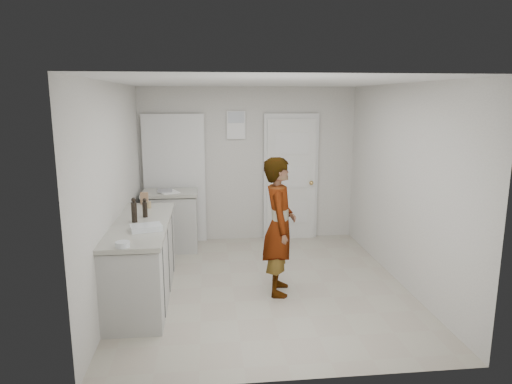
{
  "coord_description": "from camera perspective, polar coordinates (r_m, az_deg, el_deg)",
  "views": [
    {
      "loc": [
        -0.67,
        -5.37,
        2.32
      ],
      "look_at": [
        -0.05,
        0.4,
        1.12
      ],
      "focal_mm": 32.0,
      "sensor_mm": 36.0,
      "label": 1
    }
  ],
  "objects": [
    {
      "name": "room_shell",
      "position": [
        7.45,
        -2.24,
        1.62
      ],
      "size": [
        4.0,
        4.0,
        4.0
      ],
      "color": "beige",
      "rests_on": "ground"
    },
    {
      "name": "egg_bowl",
      "position": [
        4.56,
        -16.35,
        -6.3
      ],
      "size": [
        0.14,
        0.14,
        0.05
      ],
      "color": "silver",
      "rests_on": "main_counter"
    },
    {
      "name": "spice_jar",
      "position": [
        6.05,
        -13.23,
        -1.58
      ],
      "size": [
        0.05,
        0.05,
        0.08
      ],
      "primitive_type": "cylinder",
      "color": "tan",
      "rests_on": "main_counter"
    },
    {
      "name": "cake_mix_box",
      "position": [
        6.27,
        -13.78,
        -0.78
      ],
      "size": [
        0.1,
        0.05,
        0.16
      ],
      "primitive_type": "cube",
      "rotation": [
        0.0,
        0.0,
        -0.03
      ],
      "color": "#9B6F4D",
      "rests_on": "main_counter"
    },
    {
      "name": "ground",
      "position": [
        5.89,
        0.91,
        -11.56
      ],
      "size": [
        4.0,
        4.0,
        0.0
      ],
      "primitive_type": "plane",
      "color": "#B0A694",
      "rests_on": "ground"
    },
    {
      "name": "main_counter",
      "position": [
        5.56,
        -13.99,
        -8.61
      ],
      "size": [
        0.64,
        1.96,
        0.93
      ],
      "color": "#B7B6B2",
      "rests_on": "ground"
    },
    {
      "name": "side_counter",
      "position": [
        7.19,
        -10.58,
        -3.8
      ],
      "size": [
        0.84,
        0.61,
        0.93
      ],
      "color": "#B7B6B2",
      "rests_on": "ground"
    },
    {
      "name": "person",
      "position": [
        5.43,
        2.93,
        -4.3
      ],
      "size": [
        0.47,
        0.65,
        1.65
      ],
      "primitive_type": "imported",
      "rotation": [
        0.0,
        0.0,
        1.44
      ],
      "color": "silver",
      "rests_on": "ground"
    },
    {
      "name": "oil_cruet_a",
      "position": [
        5.59,
        -13.72,
        -1.97
      ],
      "size": [
        0.06,
        0.06,
        0.23
      ],
      "color": "black",
      "rests_on": "main_counter"
    },
    {
      "name": "baking_dish",
      "position": [
        5.05,
        -13.57,
        -4.38
      ],
      "size": [
        0.37,
        0.31,
        0.06
      ],
      "rotation": [
        0.0,
        0.0,
        0.26
      ],
      "color": "silver",
      "rests_on": "main_counter"
    },
    {
      "name": "papers",
      "position": [
        7.03,
        -10.88,
        0.03
      ],
      "size": [
        0.37,
        0.41,
        0.01
      ],
      "primitive_type": "cube",
      "rotation": [
        0.0,
        0.0,
        0.42
      ],
      "color": "white",
      "rests_on": "side_counter"
    },
    {
      "name": "oil_cruet_b",
      "position": [
        5.39,
        -15.0,
        -2.24
      ],
      "size": [
        0.06,
        0.06,
        0.29
      ],
      "color": "black",
      "rests_on": "main_counter"
    }
  ]
}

